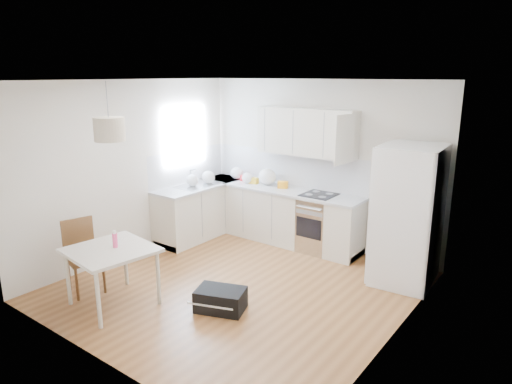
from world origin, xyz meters
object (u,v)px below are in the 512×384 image
refrigerator (409,215)px  dining_chair (85,258)px  gym_bag (221,300)px  dining_table (111,255)px

refrigerator → dining_chair: (-3.21, -2.83, -0.46)m
refrigerator → gym_bag: refrigerator is taller
refrigerator → gym_bag: bearing=-129.5°
dining_table → gym_bag: (1.15, 0.68, -0.52)m
refrigerator → dining_table: 3.88m
dining_table → gym_bag: bearing=38.6°
refrigerator → gym_bag: 2.74m
dining_table → dining_chair: 0.60m
dining_table → refrigerator: bearing=55.0°
dining_table → gym_bag: 1.43m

